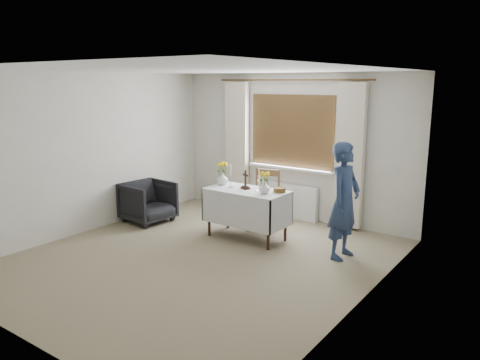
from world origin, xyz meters
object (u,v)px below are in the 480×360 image
(armchair, at_px, (148,202))
(flower_vase_left, at_px, (222,179))
(person, at_px, (344,201))
(wooden_cross, at_px, (245,180))
(altar_table, at_px, (247,214))
(wooden_chair, at_px, (264,200))
(flower_vase_right, at_px, (264,188))

(armchair, height_order, flower_vase_left, flower_vase_left)
(person, distance_m, wooden_cross, 1.56)
(wooden_cross, bearing_deg, altar_table, -13.49)
(wooden_chair, xyz_separation_m, flower_vase_left, (-0.49, -0.45, 0.37))
(person, height_order, flower_vase_left, person)
(flower_vase_right, bearing_deg, person, 7.76)
(altar_table, bearing_deg, wooden_cross, 145.39)
(wooden_chair, bearing_deg, person, -28.18)
(wooden_cross, bearing_deg, flower_vase_left, -163.67)
(person, height_order, wooden_cross, person)
(person, bearing_deg, altar_table, 97.27)
(altar_table, xyz_separation_m, wooden_cross, (-0.05, 0.03, 0.53))
(altar_table, height_order, wooden_cross, wooden_cross)
(altar_table, bearing_deg, wooden_chair, 93.56)
(flower_vase_right, bearing_deg, flower_vase_left, 172.21)
(armchair, relative_size, wooden_cross, 2.65)
(armchair, distance_m, person, 3.41)
(wooden_cross, height_order, flower_vase_left, wooden_cross)
(wooden_chair, relative_size, wooden_cross, 3.36)
(altar_table, relative_size, wooden_chair, 1.28)
(person, distance_m, flower_vase_left, 2.03)
(wooden_chair, distance_m, flower_vase_right, 0.77)
(wooden_chair, xyz_separation_m, armchair, (-1.82, -0.79, -0.14))
(flower_vase_left, bearing_deg, flower_vase_right, -7.79)
(wooden_chair, relative_size, flower_vase_right, 5.69)
(altar_table, height_order, flower_vase_right, flower_vase_right)
(altar_table, height_order, flower_vase_left, flower_vase_left)
(armchair, xyz_separation_m, flower_vase_right, (2.20, 0.22, 0.50))
(wooden_cross, bearing_deg, wooden_chair, 109.36)
(person, xyz_separation_m, flower_vase_right, (-1.16, -0.16, 0.06))
(armchair, xyz_separation_m, wooden_cross, (1.81, 0.30, 0.56))
(altar_table, bearing_deg, flower_vase_right, -7.52)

